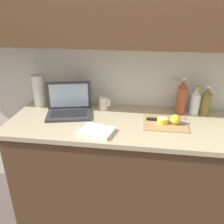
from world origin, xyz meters
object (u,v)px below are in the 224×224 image
lemon_half_cut (162,121)px  lemon_whole_beside (175,119)px  knife (160,120)px  paper_towel_roll (39,91)px  bottle_water_clear (182,97)px  cutting_board (165,123)px  bottle_green_soda (206,102)px  measuring_cup (103,103)px  laptop (69,107)px  bottle_oil_tall (195,102)px

lemon_half_cut → lemon_whole_beside: bearing=3.9°
knife → paper_towel_roll: 1.04m
lemon_whole_beside → paper_towel_roll: (-1.12, 0.21, 0.09)m
lemon_half_cut → paper_towel_roll: paper_towel_roll is taller
bottle_water_clear → paper_towel_roll: bottle_water_clear is taller
cutting_board → paper_towel_roll: size_ratio=1.20×
lemon_half_cut → paper_towel_roll: bearing=167.9°
cutting_board → bottle_green_soda: size_ratio=1.33×
knife → bottle_green_soda: size_ratio=1.28×
cutting_board → paper_towel_roll: (-1.05, 0.20, 0.13)m
cutting_board → lemon_whole_beside: size_ratio=4.43×
cutting_board → lemon_half_cut: lemon_half_cut is taller
bottle_water_clear → measuring_cup: bearing=-179.4°
lemon_half_cut → measuring_cup: 0.52m
knife → paper_towel_roll: (-1.01, 0.18, 0.12)m
paper_towel_roll → bottle_green_soda: bearing=-0.2°
laptop → cutting_board: bearing=-18.6°
lemon_half_cut → bottle_oil_tall: size_ratio=0.33×
laptop → bottle_green_soda: size_ratio=1.61×
lemon_whole_beside → paper_towel_roll: paper_towel_roll is taller
laptop → measuring_cup: laptop is taller
laptop → bottle_green_soda: laptop is taller
bottle_water_clear → lemon_whole_beside: bearing=-105.8°
bottle_green_soda → bottle_oil_tall: (-0.08, -0.00, -0.00)m
knife → bottle_water_clear: bearing=46.1°
lemon_half_cut → measuring_cup: measuring_cup is taller
knife → bottle_green_soda: bottle_green_soda is taller
laptop → bottle_oil_tall: size_ratio=1.68×
lemon_half_cut → paper_towel_roll: 1.06m
knife → bottle_oil_tall: bottle_oil_tall is taller
bottle_oil_tall → paper_towel_roll: size_ratio=0.87×
bottle_green_soda → bottle_oil_tall: bearing=-180.0°
cutting_board → bottle_green_soda: (0.32, 0.20, 0.11)m
cutting_board → paper_towel_roll: bearing=169.0°
lemon_half_cut → lemon_whole_beside: lemon_whole_beside is taller
bottle_oil_tall → lemon_whole_beside: bearing=-128.3°
bottle_oil_tall → lemon_half_cut: bearing=-139.9°
bottle_oil_tall → bottle_water_clear: bearing=180.0°
lemon_whole_beside → bottle_water_clear: (0.06, 0.21, 0.09)m
knife → lemon_half_cut: bearing=-70.1°
knife → lemon_half_cut: size_ratio=4.02×
knife → bottle_oil_tall: size_ratio=1.34×
lemon_whole_beside → paper_towel_roll: size_ratio=0.27×
bottle_green_soda → laptop: bearing=-173.1°
cutting_board → bottle_water_clear: (0.13, 0.20, 0.13)m
lemon_whole_beside → bottle_green_soda: size_ratio=0.30×
bottle_green_soda → bottle_water_clear: size_ratio=0.81×
knife → bottle_oil_tall: (0.27, 0.18, 0.09)m
laptop → knife: laptop is taller
lemon_half_cut → lemon_whole_beside: size_ratio=1.06×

